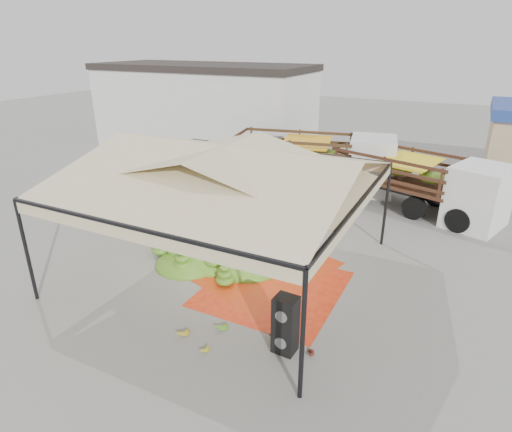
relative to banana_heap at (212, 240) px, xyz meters
The scene contains 17 objects.
ground 1.20m from the banana_heap, 27.76° to the right, with size 90.00×90.00×0.00m, color slate.
canopy_tent 2.92m from the banana_heap, 27.76° to the right, with size 8.10×8.10×4.00m.
building_white 16.41m from the banana_heap, 123.88° to the left, with size 14.30×6.30×5.40m.
tarp_left 1.56m from the banana_heap, ahead, with size 4.43×4.21×0.01m, color red.
tarp_right 2.93m from the banana_heap, 19.48° to the right, with size 3.77×3.96×0.01m, color #E64515.
banana_heap is the anchor object (origin of this frame).
hand_yellow_a 4.22m from the banana_heap, 68.45° to the right, with size 0.49×0.40×0.22m, color #B99225.
hand_yellow_b 4.83m from the banana_heap, 60.64° to the right, with size 0.39×0.32×0.18m, color #ADAD22.
hand_red_a 4.69m from the banana_heap, 38.90° to the right, with size 0.49×0.40×0.22m, color #603116.
hand_red_b 5.66m from the banana_heap, 34.79° to the right, with size 0.38×0.31×0.17m, color maroon.
hand_green 4.00m from the banana_heap, 54.91° to the right, with size 0.49×0.40×0.22m, color #457718.
hanging_bunches 2.37m from the banana_heap, 29.52° to the left, with size 1.74×0.24×0.20m.
speaker_stack 5.27m from the banana_heap, 39.05° to the right, with size 0.55×0.49×1.46m.
banana_leaves 1.93m from the banana_heap, 153.06° to the left, with size 0.96×1.36×3.70m, color #2F6D1D, non-canonical shape.
vendor 3.50m from the banana_heap, 50.78° to the left, with size 0.55×0.36×1.52m, color gray.
truck_left 8.77m from the banana_heap, 85.14° to the left, with size 7.94×4.00×2.60m.
truck_right 9.50m from the banana_heap, 53.32° to the left, with size 7.44×4.56×2.42m.
Camera 1 is at (6.24, -10.41, 6.81)m, focal length 30.00 mm.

